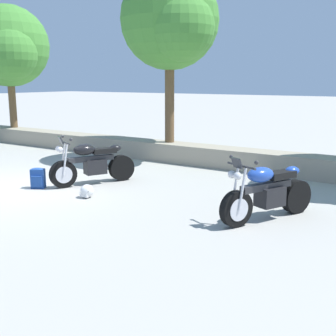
# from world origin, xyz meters

# --- Properties ---
(ground_plane) EXTENTS (120.00, 120.00, 0.00)m
(ground_plane) POSITION_xyz_m (0.00, 0.00, 0.00)
(ground_plane) COLOR #A3A099
(stone_wall) EXTENTS (36.00, 0.80, 0.55)m
(stone_wall) POSITION_xyz_m (0.00, 4.80, 0.28)
(stone_wall) COLOR gray
(stone_wall) RESTS_ON ground
(motorcycle_black_near_left) EXTENTS (1.13, 1.91, 1.18)m
(motorcycle_black_near_left) POSITION_xyz_m (1.12, 1.31, 0.49)
(motorcycle_black_near_left) COLOR black
(motorcycle_black_near_left) RESTS_ON ground
(motorcycle_blue_centre) EXTENTS (1.08, 1.94, 1.18)m
(motorcycle_blue_centre) POSITION_xyz_m (5.48, 1.02, 0.49)
(motorcycle_blue_centre) COLOR black
(motorcycle_blue_centre) RESTS_ON ground
(rider_backpack) EXTENTS (0.35, 0.34, 0.47)m
(rider_backpack) POSITION_xyz_m (0.37, 0.34, 0.24)
(rider_backpack) COLOR navy
(rider_backpack) RESTS_ON ground
(rider_helmet) EXTENTS (0.28, 0.28, 0.28)m
(rider_helmet) POSITION_xyz_m (1.85, 0.36, 0.14)
(rider_helmet) COLOR silver
(rider_helmet) RESTS_ON ground
(leafy_tree_far_left) EXTENTS (3.23, 3.08, 4.66)m
(leafy_tree_far_left) POSITION_xyz_m (-6.30, 4.85, 3.60)
(leafy_tree_far_left) COLOR brown
(leafy_tree_far_left) RESTS_ON stone_wall
(leafy_tree_mid_left) EXTENTS (3.00, 2.86, 4.98)m
(leafy_tree_mid_left) POSITION_xyz_m (1.10, 4.80, 4.03)
(leafy_tree_mid_left) COLOR brown
(leafy_tree_mid_left) RESTS_ON stone_wall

